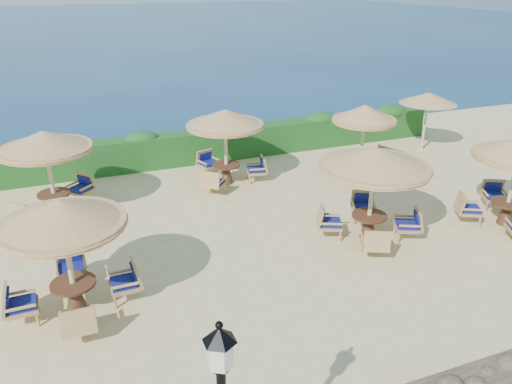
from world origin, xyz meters
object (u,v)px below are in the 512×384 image
at_px(cafe_set_1, 373,175).
at_px(cafe_set_5, 364,127).
at_px(cafe_set_3, 46,152).
at_px(cafe_set_4, 225,132).
at_px(cafe_set_0, 65,239).
at_px(extra_parasol, 429,98).

xyz_separation_m(cafe_set_1, cafe_set_5, (2.28, 4.07, 0.01)).
xyz_separation_m(cafe_set_3, cafe_set_5, (10.35, -0.69, -0.11)).
bearing_deg(cafe_set_3, cafe_set_4, 4.90).
bearing_deg(cafe_set_3, cafe_set_0, -86.59).
bearing_deg(extra_parasol, cafe_set_0, -156.00).
height_order(extra_parasol, cafe_set_0, cafe_set_0).
height_order(cafe_set_3, cafe_set_4, same).
relative_size(cafe_set_1, cafe_set_5, 1.04).
bearing_deg(cafe_set_4, extra_parasol, 3.65).
xyz_separation_m(cafe_set_4, cafe_set_5, (4.70, -1.17, 0.01)).
bearing_deg(cafe_set_5, cafe_set_0, -155.49).
distance_m(extra_parasol, cafe_set_0, 15.52).
bearing_deg(cafe_set_5, cafe_set_1, -119.29).
bearing_deg(cafe_set_4, cafe_set_0, -132.86).
relative_size(cafe_set_0, cafe_set_4, 1.02).
bearing_deg(cafe_set_1, cafe_set_4, 114.80).
xyz_separation_m(cafe_set_0, cafe_set_4, (5.33, 5.75, 0.11)).
distance_m(cafe_set_0, cafe_set_1, 7.77).
distance_m(cafe_set_0, cafe_set_4, 7.84).
height_order(cafe_set_1, cafe_set_4, same).
bearing_deg(cafe_set_0, cafe_set_1, 3.74).
bearing_deg(cafe_set_4, cafe_set_3, -175.10).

